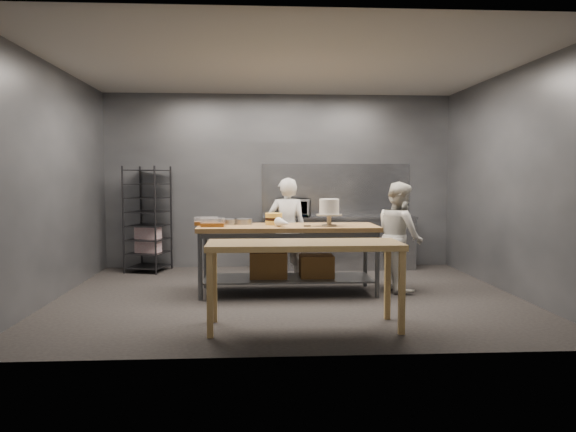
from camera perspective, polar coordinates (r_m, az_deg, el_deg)
The scene contains 16 objects.
ground at distance 7.48m, azimuth 0.01°, elevation -8.13°, with size 6.00×6.00×0.00m, color black.
back_wall at distance 9.81m, azimuth -0.90°, elevation 3.58°, with size 6.00×0.04×3.00m, color #4C4F54.
work_table at distance 7.59m, azimuth 0.01°, elevation -3.57°, with size 2.40×0.90×0.92m.
near_counter at distance 5.81m, azimuth 1.65°, elevation -3.51°, with size 2.00×0.70×0.90m.
back_counter at distance 9.66m, azimuth 5.14°, elevation -2.68°, with size 2.60×0.60×0.90m.
splashback_panel at distance 9.89m, azimuth 4.91°, elevation 2.70°, with size 2.60×0.02×0.90m, color slate.
speed_rack at distance 9.59m, azimuth -14.05°, elevation -0.40°, with size 0.75×0.79×1.75m.
chef_behind at distance 8.32m, azimuth -0.09°, elevation -1.47°, with size 0.57×0.37×1.56m, color silver.
chef_right at distance 7.90m, azimuth 11.28°, elevation -2.03°, with size 0.73×0.57×1.51m, color silver.
microwave at distance 9.52m, azimuth 0.58°, elevation 0.86°, with size 0.54×0.37×0.30m, color black.
frosted_cake_stand at distance 7.46m, azimuth 4.21°, elevation 0.74°, with size 0.34×0.34×0.36m.
layer_cake at distance 7.64m, azimuth -1.46°, elevation -0.30°, with size 0.23×0.23×0.16m.
cake_pans at distance 7.76m, azimuth -5.21°, elevation -0.56°, with size 0.43×0.26×0.07m.
piping_bag at distance 7.23m, azimuth -0.43°, elevation -0.70°, with size 0.12×0.12×0.38m, color white.
offset_spatula at distance 7.38m, azimuth 2.65°, elevation -1.04°, with size 0.37×0.02×0.02m.
pastry_clamshells at distance 7.55m, azimuth -8.00°, elevation -0.57°, with size 0.41×0.43×0.11m.
Camera 1 is at (-0.45, -7.30, 1.57)m, focal length 35.00 mm.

